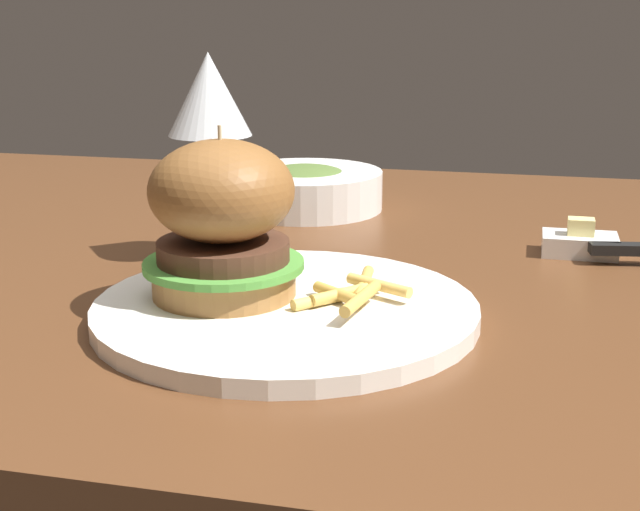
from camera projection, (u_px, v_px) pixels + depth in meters
The scene contains 7 objects.
dining_table at pixel (321, 324), 0.90m from camera, with size 1.48×0.92×0.74m.
main_plate at pixel (286, 310), 0.69m from camera, with size 0.30×0.30×0.01m, color white.
burger_sandwich at pixel (222, 219), 0.68m from camera, with size 0.13×0.13×0.13m.
fries_pile at pixel (353, 292), 0.68m from camera, with size 0.09×0.12×0.02m.
wine_glass at pixel (209, 103), 0.81m from camera, with size 0.08×0.08×0.19m.
butter_dish at pixel (580, 243), 0.86m from camera, with size 0.07×0.05×0.04m.
soup_bowl at pixel (305, 188), 1.05m from camera, with size 0.18×0.18×0.05m.
Camera 1 is at (0.19, -0.82, 0.97)m, focal length 50.00 mm.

